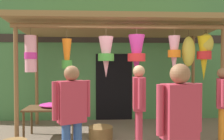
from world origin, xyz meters
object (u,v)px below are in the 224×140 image
Objects in this scene: customer_foreground at (72,111)px; passerby_at_right at (139,101)px; vendor_in_orange at (180,124)px; folding_chair at (170,121)px; display_table at (51,111)px; flower_heap_on_table at (56,105)px; shopper_by_bananas at (222,100)px; wicker_basket_by_table at (101,133)px.

customer_foreground is 1.48m from passerby_at_right.
vendor_in_orange reaches higher than passerby_at_right.
customer_foreground is at bearing -146.23° from folding_chair.
vendor_in_orange is 1.02× the size of customer_foreground.
passerby_at_right is at bearing -153.02° from folding_chair.
flower_heap_on_table is (0.10, 0.00, 0.13)m from display_table.
vendor_in_orange is at bearing -54.06° from display_table.
shopper_by_bananas is (2.96, 1.17, -0.04)m from customer_foreground.
flower_heap_on_table is 1.22m from wicker_basket_by_table.
folding_chair is at bearing 33.77° from customer_foreground.
flower_heap_on_table is 1.31× the size of wicker_basket_by_table.
passerby_at_right is at bearing 37.58° from customer_foreground.
folding_chair is 2.35m from customer_foreground.
folding_chair is 0.97m from passerby_at_right.
vendor_in_orange reaches higher than wicker_basket_by_table.
folding_chair is 1.53× the size of wicker_basket_by_table.
folding_chair reaches higher than flower_heap_on_table.
shopper_by_bananas is (3.56, -0.75, 0.20)m from flower_heap_on_table.
flower_heap_on_table is 0.85× the size of folding_chair.
wicker_basket_by_table is 2.01m from customer_foreground.
display_table is at bearing 151.49° from passerby_at_right.
folding_chair reaches higher than display_table.
folding_chair reaches higher than wicker_basket_by_table.
display_table is 3.47m from vendor_in_orange.
customer_foreground is 1.00× the size of passerby_at_right.
vendor_in_orange is 1.06× the size of shopper_by_bananas.
passerby_at_right is at bearing -28.51° from display_table.
display_table reaches higher than wicker_basket_by_table.
wicker_basket_by_table is 0.32× the size of vendor_in_orange.
wicker_basket_by_table is (-1.46, 0.48, -0.37)m from folding_chair.
display_table is 1.40× the size of folding_chair.
flower_heap_on_table is at bearing 150.08° from passerby_at_right.
shopper_by_bananas is at bearing -11.90° from flower_heap_on_table.
shopper_by_bananas reaches higher than folding_chair.
passerby_at_right is (1.86, -1.01, 0.37)m from display_table.
shopper_by_bananas reaches higher than wicker_basket_by_table.
wicker_basket_by_table is 2.92m from vendor_in_orange.
vendor_in_orange reaches higher than customer_foreground.
display_table is 2.68m from folding_chair.
flower_heap_on_table is at bearing 2.42° from display_table.
flower_heap_on_table is 3.64m from shopper_by_bananas.
flower_heap_on_table is 0.43× the size of customer_foreground.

